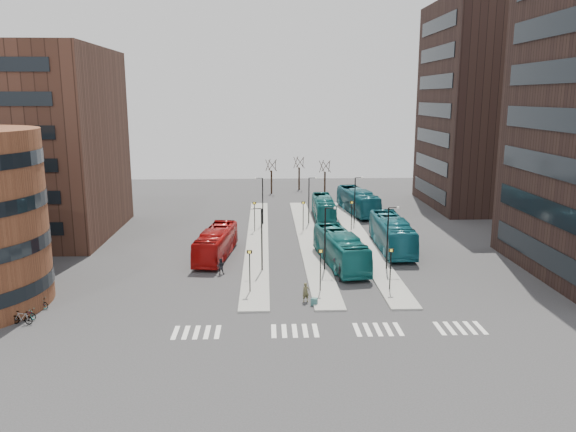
{
  "coord_description": "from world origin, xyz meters",
  "views": [
    {
      "loc": [
        -2.98,
        -33.49,
        16.44
      ],
      "look_at": [
        -0.84,
        19.98,
        5.0
      ],
      "focal_mm": 35.0,
      "sensor_mm": 36.0,
      "label": 1
    }
  ],
  "objects_px": {
    "teal_bus_b": "(324,208)",
    "bicycle_near": "(28,314)",
    "commuter_c": "(336,266)",
    "bicycle_far": "(39,303)",
    "suitcase": "(314,302)",
    "red_bus": "(216,243)",
    "teal_bus_d": "(358,201)",
    "commuter_b": "(340,272)",
    "commuter_a": "(221,266)",
    "teal_bus_c": "(392,234)",
    "traveller": "(306,292)",
    "teal_bus_a": "(340,249)",
    "bicycle_mid": "(22,318)"
  },
  "relations": [
    {
      "from": "teal_bus_d",
      "to": "bicycle_near",
      "type": "xyz_separation_m",
      "value": [
        -31.16,
        -37.91,
        -1.32
      ]
    },
    {
      "from": "commuter_b",
      "to": "bicycle_far",
      "type": "xyz_separation_m",
      "value": [
        -24.7,
        -5.61,
        -0.45
      ]
    },
    {
      "from": "traveller",
      "to": "commuter_b",
      "type": "height_order",
      "value": "commuter_b"
    },
    {
      "from": "teal_bus_d",
      "to": "commuter_c",
      "type": "bearing_deg",
      "value": -111.34
    },
    {
      "from": "teal_bus_c",
      "to": "commuter_a",
      "type": "xyz_separation_m",
      "value": [
        -18.04,
        -8.13,
        -0.99
      ]
    },
    {
      "from": "bicycle_mid",
      "to": "teal_bus_c",
      "type": "bearing_deg",
      "value": -48.76
    },
    {
      "from": "teal_bus_c",
      "to": "bicycle_mid",
      "type": "xyz_separation_m",
      "value": [
        -31.74,
        -19.5,
        -1.25
      ]
    },
    {
      "from": "teal_bus_d",
      "to": "commuter_b",
      "type": "bearing_deg",
      "value": -110.24
    },
    {
      "from": "bicycle_near",
      "to": "bicycle_mid",
      "type": "distance_m",
      "value": 1.04
    },
    {
      "from": "bicycle_near",
      "to": "bicycle_far",
      "type": "relative_size",
      "value": 0.91
    },
    {
      "from": "teal_bus_a",
      "to": "bicycle_mid",
      "type": "bearing_deg",
      "value": -159.27
    },
    {
      "from": "bicycle_mid",
      "to": "bicycle_near",
      "type": "bearing_deg",
      "value": 9.68
    },
    {
      "from": "red_bus",
      "to": "bicycle_far",
      "type": "distance_m",
      "value": 18.94
    },
    {
      "from": "teal_bus_a",
      "to": "bicycle_far",
      "type": "height_order",
      "value": "teal_bus_a"
    },
    {
      "from": "suitcase",
      "to": "bicycle_far",
      "type": "distance_m",
      "value": 21.83
    },
    {
      "from": "commuter_a",
      "to": "commuter_c",
      "type": "xyz_separation_m",
      "value": [
        10.81,
        -0.84,
        0.11
      ]
    },
    {
      "from": "suitcase",
      "to": "commuter_c",
      "type": "distance_m",
      "value": 8.07
    },
    {
      "from": "teal_bus_b",
      "to": "bicycle_near",
      "type": "xyz_separation_m",
      "value": [
        -25.91,
        -34.66,
        -1.09
      ]
    },
    {
      "from": "commuter_b",
      "to": "commuter_c",
      "type": "distance_m",
      "value": 1.76
    },
    {
      "from": "bicycle_far",
      "to": "commuter_a",
      "type": "bearing_deg",
      "value": -41.66
    },
    {
      "from": "red_bus",
      "to": "bicycle_near",
      "type": "bearing_deg",
      "value": -121.04
    },
    {
      "from": "teal_bus_d",
      "to": "bicycle_far",
      "type": "height_order",
      "value": "teal_bus_d"
    },
    {
      "from": "traveller",
      "to": "commuter_a",
      "type": "distance_m",
      "value": 10.67
    },
    {
      "from": "commuter_c",
      "to": "bicycle_far",
      "type": "height_order",
      "value": "commuter_c"
    },
    {
      "from": "teal_bus_d",
      "to": "bicycle_mid",
      "type": "bearing_deg",
      "value": -136.82
    },
    {
      "from": "red_bus",
      "to": "teal_bus_a",
      "type": "relative_size",
      "value": 0.91
    },
    {
      "from": "commuter_a",
      "to": "bicycle_far",
      "type": "xyz_separation_m",
      "value": [
        -13.7,
        -8.2,
        -0.32
      ]
    },
    {
      "from": "bicycle_mid",
      "to": "teal_bus_b",
      "type": "bearing_deg",
      "value": -26.3
    },
    {
      "from": "teal_bus_d",
      "to": "bicycle_far",
      "type": "distance_m",
      "value": 47.46
    },
    {
      "from": "commuter_a",
      "to": "commuter_c",
      "type": "height_order",
      "value": "commuter_c"
    },
    {
      "from": "teal_bus_d",
      "to": "commuter_a",
      "type": "xyz_separation_m",
      "value": [
        -17.46,
        -27.58,
        -0.96
      ]
    },
    {
      "from": "teal_bus_c",
      "to": "bicycle_near",
      "type": "bearing_deg",
      "value": -148.53
    },
    {
      "from": "suitcase",
      "to": "teal_bus_b",
      "type": "bearing_deg",
      "value": 107.72
    },
    {
      "from": "bicycle_mid",
      "to": "teal_bus_d",
      "type": "bearing_deg",
      "value": -28.99
    },
    {
      "from": "commuter_a",
      "to": "red_bus",
      "type": "bearing_deg",
      "value": -78.99
    },
    {
      "from": "suitcase",
      "to": "commuter_b",
      "type": "distance_m",
      "value": 6.53
    },
    {
      "from": "teal_bus_b",
      "to": "traveller",
      "type": "relative_size",
      "value": 6.68
    },
    {
      "from": "commuter_a",
      "to": "commuter_b",
      "type": "bearing_deg",
      "value": 168.87
    },
    {
      "from": "teal_bus_d",
      "to": "traveller",
      "type": "xyz_separation_m",
      "value": [
        -9.96,
        -35.16,
        -0.92
      ]
    },
    {
      "from": "commuter_a",
      "to": "teal_bus_a",
      "type": "bearing_deg",
      "value": -165.92
    },
    {
      "from": "bicycle_near",
      "to": "commuter_b",
      "type": "bearing_deg",
      "value": -50.24
    },
    {
      "from": "suitcase",
      "to": "bicycle_mid",
      "type": "bearing_deg",
      "value": -147.48
    },
    {
      "from": "bicycle_mid",
      "to": "commuter_a",
      "type": "bearing_deg",
      "value": -40.63
    },
    {
      "from": "commuter_b",
      "to": "bicycle_mid",
      "type": "bearing_deg",
      "value": 123.2
    },
    {
      "from": "commuter_b",
      "to": "commuter_c",
      "type": "bearing_deg",
      "value": 19.98
    },
    {
      "from": "traveller",
      "to": "bicycle_mid",
      "type": "distance_m",
      "value": 21.55
    },
    {
      "from": "teal_bus_d",
      "to": "bicycle_near",
      "type": "distance_m",
      "value": 49.1
    },
    {
      "from": "suitcase",
      "to": "red_bus",
      "type": "height_order",
      "value": "red_bus"
    },
    {
      "from": "teal_bus_c",
      "to": "bicycle_far",
      "type": "bearing_deg",
      "value": -151.49
    },
    {
      "from": "bicycle_near",
      "to": "suitcase",
      "type": "bearing_deg",
      "value": -62.64
    }
  ]
}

